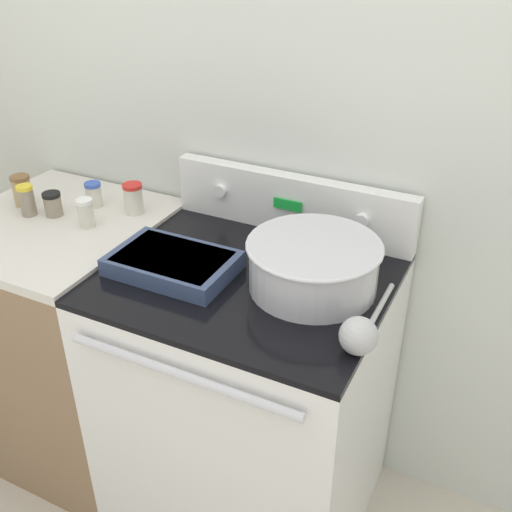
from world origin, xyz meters
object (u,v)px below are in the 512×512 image
mixing_bowl (313,263)px  spice_jar_yellow_cap (27,200)px  spice_jar_white_cap (86,213)px  spice_jar_brown_cap (22,190)px  spice_jar_black_cap (53,204)px  casserole_dish (173,262)px  ladle (360,334)px  spice_jar_red_cap (133,198)px  spice_jar_blue_cap (94,194)px

mixing_bowl → spice_jar_yellow_cap: 0.97m
spice_jar_white_cap → spice_jar_brown_cap: size_ratio=0.90×
mixing_bowl → spice_jar_black_cap: size_ratio=4.55×
casserole_dish → spice_jar_white_cap: size_ratio=3.68×
ladle → spice_jar_red_cap: bearing=159.1°
mixing_bowl → casserole_dish: bearing=-165.8°
ladle → spice_jar_blue_cap: 1.06m
mixing_bowl → spice_jar_white_cap: (-0.75, -0.01, -0.02)m
spice_jar_red_cap → mixing_bowl: bearing=-11.6°
ladle → spice_jar_black_cap: (-1.08, 0.20, 0.01)m
spice_jar_yellow_cap → spice_jar_black_cap: bearing=23.6°
mixing_bowl → spice_jar_red_cap: 0.69m
spice_jar_blue_cap → casserole_dish: bearing=-25.8°
spice_jar_white_cap → spice_jar_brown_cap: (-0.29, 0.03, 0.00)m
spice_jar_white_cap → spice_jar_blue_cap: 0.15m
casserole_dish → spice_jar_red_cap: bearing=142.1°
spice_jar_blue_cap → spice_jar_red_cap: bearing=6.4°
spice_jar_yellow_cap → casserole_dish: bearing=-6.7°
mixing_bowl → spice_jar_brown_cap: mixing_bowl is taller
spice_jar_red_cap → spice_jar_blue_cap: spice_jar_red_cap is taller
spice_jar_brown_cap → spice_jar_blue_cap: bearing=23.6°
ladle → spice_jar_blue_cap: (-1.01, 0.31, 0.01)m
spice_jar_yellow_cap → spice_jar_brown_cap: same height
spice_jar_blue_cap → spice_jar_yellow_cap: 0.21m
spice_jar_brown_cap → casserole_dish: bearing=-10.3°
spice_jar_red_cap → spice_jar_blue_cap: 0.15m
casserole_dish → spice_jar_brown_cap: spice_jar_brown_cap is taller
spice_jar_blue_cap → spice_jar_brown_cap: spice_jar_brown_cap is taller
ladle → spice_jar_yellow_cap: 1.17m
mixing_bowl → ladle: size_ratio=1.05×
ladle → mixing_bowl: bearing=134.8°
mixing_bowl → spice_jar_white_cap: mixing_bowl is taller
mixing_bowl → spice_jar_red_cap: bearing=168.4°
spice_jar_red_cap → spice_jar_yellow_cap: bearing=-151.0°
casserole_dish → spice_jar_blue_cap: size_ratio=4.11×
mixing_bowl → casserole_dish: (-0.37, -0.09, -0.05)m
ladle → spice_jar_red_cap: (-0.86, 0.33, 0.02)m
casserole_dish → spice_jar_white_cap: spice_jar_white_cap is taller
ladle → spice_jar_yellow_cap: size_ratio=3.35×
ladle → spice_jar_white_cap: (-0.93, 0.18, 0.02)m
spice_jar_white_cap → spice_jar_yellow_cap: bearing=-175.1°
spice_jar_red_cap → spice_jar_white_cap: 0.16m
spice_jar_yellow_cap → mixing_bowl: bearing=1.4°
spice_jar_red_cap → spice_jar_black_cap: 0.26m
casserole_dish → mixing_bowl: bearing=14.2°
spice_jar_red_cap → spice_jar_blue_cap: (-0.15, -0.02, -0.01)m
spice_jar_brown_cap → spice_jar_red_cap: bearing=17.0°
mixing_bowl → spice_jar_black_cap: 0.89m
spice_jar_brown_cap → mixing_bowl: bearing=-1.5°
spice_jar_blue_cap → spice_jar_black_cap: 0.13m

